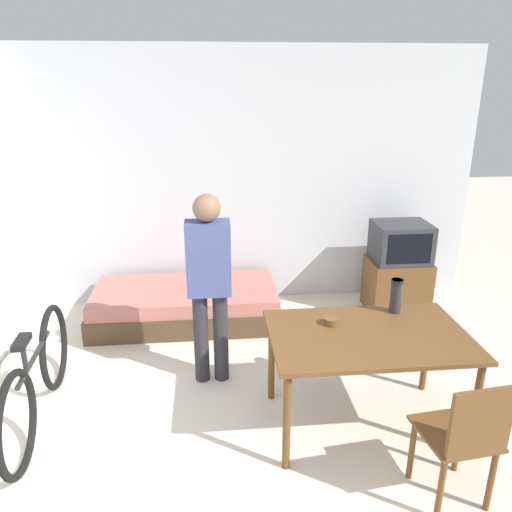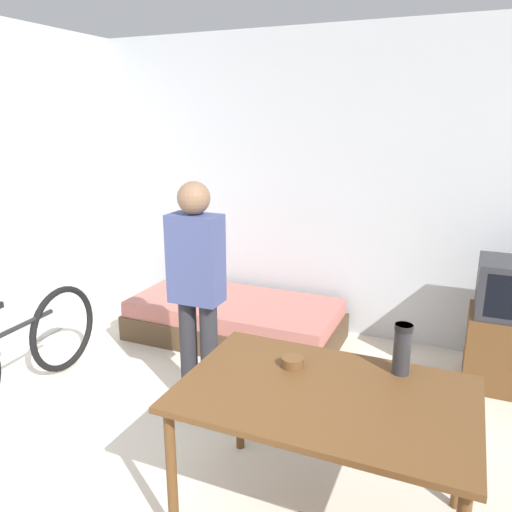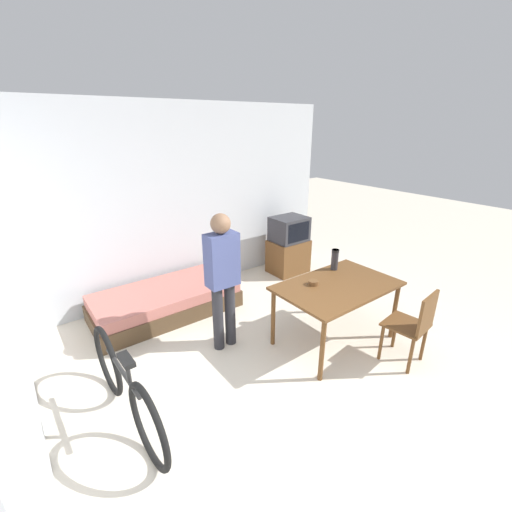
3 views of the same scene
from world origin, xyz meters
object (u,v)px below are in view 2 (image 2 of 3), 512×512
thermos_flask (402,347)px  mate_bowl (292,362)px  dining_table (325,406)px  person_standing (197,282)px  daybed (235,320)px  bicycle (15,353)px

thermos_flask → mate_bowl: bearing=-164.0°
dining_table → mate_bowl: size_ratio=11.96×
dining_table → mate_bowl: mate_bowl is taller
dining_table → person_standing: size_ratio=0.86×
dining_table → person_standing: bearing=147.2°
daybed → mate_bowl: size_ratio=16.74×
bicycle → mate_bowl: mate_bowl is taller
daybed → bicycle: (-0.99, -1.52, 0.17)m
bicycle → thermos_flask: size_ratio=6.31×
person_standing → mate_bowl: person_standing is taller
bicycle → person_standing: person_standing is taller
bicycle → mate_bowl: size_ratio=14.46×
person_standing → thermos_flask: 1.41m
daybed → bicycle: size_ratio=1.16×
person_standing → thermos_flask: size_ratio=6.07×
bicycle → thermos_flask: 2.65m
bicycle → thermos_flask: (2.60, 0.05, 0.52)m
thermos_flask → mate_bowl: 0.55m
thermos_flask → mate_bowl: thermos_flask is taller
bicycle → thermos_flask: bearing=1.1°
mate_bowl → daybed: bearing=124.3°
daybed → thermos_flask: bearing=-42.3°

